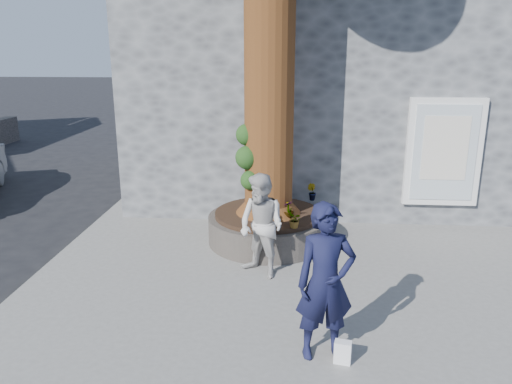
{
  "coord_description": "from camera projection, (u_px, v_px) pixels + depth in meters",
  "views": [
    {
      "loc": [
        1.24,
        -7.05,
        3.73
      ],
      "look_at": [
        0.6,
        1.52,
        1.25
      ],
      "focal_mm": 35.0,
      "sensor_mm": 36.0,
      "label": 1
    }
  ],
  "objects": [
    {
      "name": "ground",
      "position": [
        211.0,
        294.0,
        7.88
      ],
      "size": [
        120.0,
        120.0,
        0.0
      ],
      "primitive_type": "plane",
      "color": "black",
      "rests_on": "ground"
    },
    {
      "name": "man",
      "position": [
        326.0,
        282.0,
        5.85
      ],
      "size": [
        0.79,
        0.6,
        1.94
      ],
      "primitive_type": "imported",
      "rotation": [
        0.0,
        0.0,
        0.2
      ],
      "color": "black",
      "rests_on": "pavement"
    },
    {
      "name": "plant_a",
      "position": [
        266.0,
        216.0,
        8.67
      ],
      "size": [
        0.25,
        0.26,
        0.4
      ],
      "primitive_type": "imported",
      "rotation": [
        0.0,
        0.0,
        0.87
      ],
      "color": "gray",
      "rests_on": "planter"
    },
    {
      "name": "stone_shop",
      "position": [
        340.0,
        70.0,
        13.72
      ],
      "size": [
        10.3,
        8.3,
        6.3
      ],
      "color": "#4C4E52",
      "rests_on": "ground"
    },
    {
      "name": "pavement",
      "position": [
        305.0,
        267.0,
        8.71
      ],
      "size": [
        9.0,
        8.0,
        0.12
      ],
      "primitive_type": "cube",
      "color": "slate",
      "rests_on": "ground"
    },
    {
      "name": "plant_c",
      "position": [
        289.0,
        210.0,
        9.12
      ],
      "size": [
        0.27,
        0.27,
        0.34
      ],
      "primitive_type": "imported",
      "rotation": [
        0.0,
        0.0,
        3.89
      ],
      "color": "gray",
      "rests_on": "planter"
    },
    {
      "name": "plant_d",
      "position": [
        295.0,
        220.0,
        8.65
      ],
      "size": [
        0.3,
        0.32,
        0.3
      ],
      "primitive_type": "imported",
      "rotation": [
        0.0,
        0.0,
        4.94
      ],
      "color": "gray",
      "rests_on": "planter"
    },
    {
      "name": "yellow_line",
      "position": [
        54.0,
        262.0,
        9.06
      ],
      "size": [
        0.1,
        30.0,
        0.01
      ],
      "primitive_type": "cube",
      "color": "yellow",
      "rests_on": "ground"
    },
    {
      "name": "shopping_bag",
      "position": [
        343.0,
        352.0,
        5.92
      ],
      "size": [
        0.22,
        0.16,
        0.28
      ],
      "primitive_type": "cube",
      "rotation": [
        0.0,
        0.0,
        -0.2
      ],
      "color": "white",
      "rests_on": "pavement"
    },
    {
      "name": "woman",
      "position": [
        262.0,
        226.0,
        8.03
      ],
      "size": [
        1.05,
        1.02,
        1.71
      ],
      "primitive_type": "imported",
      "rotation": [
        0.0,
        0.0,
        -0.65
      ],
      "color": "#B9B5B1",
      "rests_on": "pavement"
    },
    {
      "name": "plant_b",
      "position": [
        312.0,
        192.0,
        10.25
      ],
      "size": [
        0.26,
        0.26,
        0.34
      ],
      "primitive_type": "imported",
      "rotation": [
        0.0,
        0.0,
        2.44
      ],
      "color": "gray",
      "rests_on": "planter"
    },
    {
      "name": "planter",
      "position": [
        268.0,
        227.0,
        9.63
      ],
      "size": [
        2.3,
        2.3,
        0.6
      ],
      "color": "black",
      "rests_on": "pavement"
    }
  ]
}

